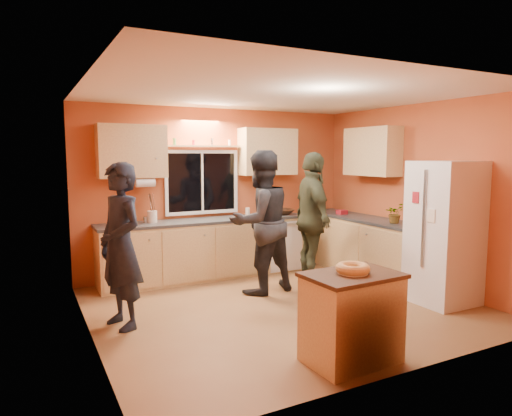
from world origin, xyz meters
TOP-DOWN VIEW (x-y plane):
  - ground at (0.00, 0.00)m, footprint 4.50×4.50m
  - room_shell at (0.12, 0.41)m, footprint 4.54×4.04m
  - back_counter at (0.01, 1.70)m, footprint 4.23×0.62m
  - right_counter at (1.95, 0.50)m, footprint 0.62×1.84m
  - refrigerator at (1.89, -0.80)m, footprint 0.72×0.70m
  - island at (-0.23, -1.61)m, footprint 0.87×0.61m
  - bundt_pastry at (-0.23, -1.61)m, footprint 0.31×0.31m
  - person_left at (-1.90, 0.22)m, footprint 0.61×0.75m
  - person_center at (0.04, 0.65)m, footprint 1.04×0.87m
  - person_right at (0.90, 0.68)m, footprint 0.73×1.21m
  - mixing_bowl at (0.97, 1.66)m, footprint 0.40×0.40m
  - utensil_crock at (-1.15, 1.76)m, footprint 0.14×0.14m
  - potted_plant at (1.91, 0.09)m, footprint 0.31×0.28m
  - red_box at (1.87, 1.24)m, footprint 0.17×0.14m

SIDE VIEW (x-z plane):
  - ground at x=0.00m, z-range 0.00..0.00m
  - island at x=-0.23m, z-range 0.01..0.83m
  - back_counter at x=0.01m, z-range 0.00..0.90m
  - right_counter at x=1.95m, z-range 0.00..0.90m
  - bundt_pastry at x=-0.23m, z-range 0.82..0.91m
  - person_left at x=-1.90m, z-range 0.00..1.80m
  - refrigerator at x=1.89m, z-range 0.00..1.80m
  - red_box at x=1.87m, z-range 0.90..0.97m
  - mixing_bowl at x=0.97m, z-range 0.90..0.99m
  - person_right at x=0.90m, z-range 0.00..1.92m
  - person_center at x=0.04m, z-range 0.00..1.94m
  - utensil_crock at x=-1.15m, z-range 0.90..1.07m
  - potted_plant at x=1.91m, z-range 0.90..1.19m
  - room_shell at x=0.12m, z-range 0.31..2.92m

